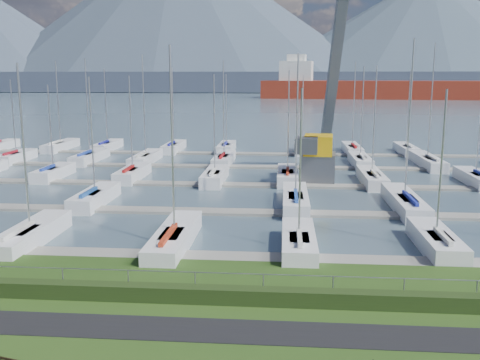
# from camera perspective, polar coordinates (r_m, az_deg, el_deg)

# --- Properties ---
(path) EXTENTS (160.00, 2.00, 0.04)m
(path) POSITION_cam_1_polar(r_m,az_deg,el_deg) (21.44, -3.40, -15.71)
(path) COLOR black
(path) RESTS_ON grass
(water) EXTENTS (800.00, 540.00, 0.20)m
(water) POSITION_cam_1_polar(r_m,az_deg,el_deg) (282.13, 4.17, 8.99)
(water) COLOR #495D6B
(hedge) EXTENTS (80.00, 0.70, 0.70)m
(hedge) POSITION_cam_1_polar(r_m,az_deg,el_deg) (23.63, -2.51, -12.15)
(hedge) COLOR #233613
(hedge) RESTS_ON grass
(fence) EXTENTS (80.00, 0.04, 0.04)m
(fence) POSITION_cam_1_polar(r_m,az_deg,el_deg) (23.68, -2.41, -9.88)
(fence) COLOR gray
(fence) RESTS_ON grass
(foothill) EXTENTS (900.00, 80.00, 12.00)m
(foothill) POSITION_cam_1_polar(r_m,az_deg,el_deg) (351.97, 4.30, 10.44)
(foothill) COLOR #3B4356
(foothill) RESTS_ON water
(mountains) EXTENTS (1190.00, 360.00, 115.00)m
(mountains) POSITION_cam_1_polar(r_m,az_deg,el_deg) (428.19, 5.49, 15.98)
(mountains) COLOR #3B4556
(mountains) RESTS_ON water
(docks) EXTENTS (90.00, 41.60, 0.25)m
(docks) POSITION_cam_1_polar(r_m,az_deg,el_deg) (49.03, 1.34, -0.56)
(docks) COLOR slate
(docks) RESTS_ON water
(crane) EXTENTS (5.06, 13.32, 22.35)m
(crane) POSITION_cam_1_polar(r_m,az_deg,el_deg) (51.68, 8.85, 6.13)
(crane) COLOR #5A5C62
(crane) RESTS_ON water
(cargo_ship_mid) EXTENTS (100.26, 29.34, 21.50)m
(cargo_ship_mid) POSITION_cam_1_polar(r_m,az_deg,el_deg) (244.51, 13.16, 9.35)
(cargo_ship_mid) COLOR maroon
(cargo_ship_mid) RESTS_ON water
(sailboat_fleet) EXTENTS (74.96, 49.43, 13.67)m
(sailboat_fleet) POSITION_cam_1_polar(r_m,az_deg,el_deg) (51.09, 0.07, 6.23)
(sailboat_fleet) COLOR #2049A2
(sailboat_fleet) RESTS_ON water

